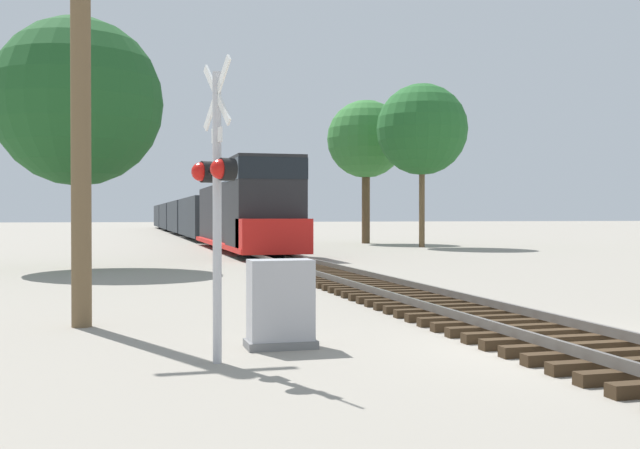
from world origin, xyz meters
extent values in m
plane|color=gray|center=(0.00, 0.00, 0.00)|extent=(400.00, 400.00, 0.00)
cube|color=#382819|center=(0.00, -1.50, 0.08)|extent=(2.60, 0.22, 0.16)
cube|color=#382819|center=(0.00, -0.90, 0.08)|extent=(2.60, 0.22, 0.16)
cube|color=#382819|center=(0.00, -0.30, 0.08)|extent=(2.60, 0.22, 0.16)
cube|color=#382819|center=(0.00, 0.30, 0.08)|extent=(2.60, 0.22, 0.16)
cube|color=#382819|center=(0.00, 0.90, 0.08)|extent=(2.60, 0.22, 0.16)
cube|color=#382819|center=(0.00, 1.50, 0.08)|extent=(2.60, 0.22, 0.16)
cube|color=#382819|center=(0.00, 2.10, 0.08)|extent=(2.60, 0.22, 0.16)
cube|color=#382819|center=(0.00, 2.70, 0.08)|extent=(2.60, 0.22, 0.16)
cube|color=#382819|center=(0.00, 3.30, 0.08)|extent=(2.60, 0.22, 0.16)
cube|color=#382819|center=(0.00, 3.90, 0.08)|extent=(2.60, 0.22, 0.16)
cube|color=#382819|center=(0.00, 4.50, 0.08)|extent=(2.60, 0.22, 0.16)
cube|color=#382819|center=(0.00, 5.10, 0.08)|extent=(2.60, 0.22, 0.16)
cube|color=#382819|center=(0.00, 5.70, 0.08)|extent=(2.60, 0.22, 0.16)
cube|color=#382819|center=(0.00, 6.30, 0.08)|extent=(2.60, 0.22, 0.16)
cube|color=#382819|center=(0.00, 6.90, 0.08)|extent=(2.60, 0.22, 0.16)
cube|color=#382819|center=(0.00, 7.50, 0.08)|extent=(2.60, 0.22, 0.16)
cube|color=#382819|center=(0.00, 8.10, 0.08)|extent=(2.60, 0.22, 0.16)
cube|color=#382819|center=(0.00, 8.70, 0.08)|extent=(2.60, 0.22, 0.16)
cube|color=#382819|center=(0.00, 9.30, 0.08)|extent=(2.60, 0.22, 0.16)
cube|color=#382819|center=(0.00, 9.90, 0.08)|extent=(2.60, 0.22, 0.16)
cube|color=#382819|center=(0.00, 10.50, 0.08)|extent=(2.60, 0.22, 0.16)
cube|color=#382819|center=(0.00, 11.10, 0.08)|extent=(2.60, 0.22, 0.16)
cube|color=#382819|center=(0.00, 11.70, 0.08)|extent=(2.60, 0.22, 0.16)
cube|color=#382819|center=(0.00, 12.30, 0.08)|extent=(2.60, 0.22, 0.16)
cube|color=#382819|center=(0.00, 12.90, 0.08)|extent=(2.60, 0.22, 0.16)
cube|color=#382819|center=(0.00, 13.50, 0.08)|extent=(2.60, 0.22, 0.16)
cube|color=#382819|center=(0.00, 14.10, 0.08)|extent=(2.60, 0.22, 0.16)
cube|color=#382819|center=(0.00, 14.70, 0.08)|extent=(2.60, 0.22, 0.16)
cube|color=#382819|center=(0.00, 15.30, 0.08)|extent=(2.60, 0.22, 0.16)
cube|color=#382819|center=(0.00, 15.90, 0.08)|extent=(2.60, 0.22, 0.16)
cube|color=#382819|center=(0.00, 16.50, 0.08)|extent=(2.60, 0.22, 0.16)
cube|color=#382819|center=(0.00, 17.10, 0.08)|extent=(2.60, 0.22, 0.16)
cube|color=#382819|center=(0.00, 17.70, 0.08)|extent=(2.60, 0.22, 0.16)
cube|color=#382819|center=(0.00, 18.30, 0.08)|extent=(2.60, 0.22, 0.16)
cube|color=#382819|center=(0.00, 18.90, 0.08)|extent=(2.60, 0.22, 0.16)
cube|color=#382819|center=(0.00, 19.50, 0.08)|extent=(2.60, 0.22, 0.16)
cube|color=#56514C|center=(-0.72, 0.00, 0.23)|extent=(0.07, 160.00, 0.15)
cube|color=#56514C|center=(0.72, 0.00, 0.23)|extent=(0.07, 160.00, 0.15)
cube|color=#232326|center=(0.00, 34.17, 2.01)|extent=(2.61, 13.88, 3.41)
cube|color=#232326|center=(0.00, 24.45, 2.49)|extent=(3.08, 4.36, 4.37)
cube|color=black|center=(0.00, 24.45, 4.05)|extent=(3.11, 4.41, 0.96)
cube|color=red|center=(0.00, 22.27, 1.07)|extent=(3.08, 1.98, 1.53)
cube|color=red|center=(0.00, 31.20, 0.43)|extent=(3.14, 19.43, 0.24)
cube|color=black|center=(0.00, 24.75, 0.50)|extent=(1.58, 2.20, 1.00)
cube|color=black|center=(0.00, 37.64, 0.50)|extent=(1.58, 2.20, 1.00)
cube|color=#2D3338|center=(0.00, 50.49, 1.84)|extent=(2.92, 15.65, 3.06)
cube|color=black|center=(0.00, 45.40, 0.45)|extent=(1.58, 2.20, 0.90)
cube|color=black|center=(0.00, 55.57, 0.45)|extent=(1.58, 2.20, 0.90)
cube|color=#2D3338|center=(0.00, 67.69, 1.84)|extent=(2.92, 15.65, 3.06)
cube|color=black|center=(0.00, 62.60, 0.45)|extent=(1.58, 2.20, 0.90)
cube|color=black|center=(0.00, 72.77, 0.45)|extent=(1.58, 2.20, 0.90)
cube|color=#2D3338|center=(0.00, 84.89, 1.84)|extent=(2.92, 15.65, 3.06)
cube|color=black|center=(0.00, 79.80, 0.45)|extent=(1.58, 2.20, 0.90)
cube|color=black|center=(0.00, 89.97, 0.45)|extent=(1.58, 2.20, 0.90)
cube|color=#2D3338|center=(0.00, 102.09, 1.84)|extent=(2.92, 15.65, 3.06)
cube|color=black|center=(0.00, 97.00, 0.45)|extent=(1.58, 2.20, 0.90)
cube|color=black|center=(0.00, 107.18, 0.45)|extent=(1.58, 2.20, 0.90)
cylinder|color=#B7B7BC|center=(-5.19, 0.37, 1.96)|extent=(0.12, 0.12, 3.93)
cube|color=white|center=(-5.19, 0.37, 3.63)|extent=(0.27, 0.90, 0.93)
cube|color=white|center=(-5.19, 0.37, 3.63)|extent=(0.27, 0.90, 0.93)
cube|color=black|center=(-5.19, 0.37, 2.60)|extent=(0.28, 0.85, 0.06)
cylinder|color=black|center=(-5.28, 0.71, 2.60)|extent=(0.25, 0.34, 0.30)
sphere|color=red|center=(-5.37, 0.69, 2.60)|extent=(0.26, 0.26, 0.26)
cylinder|color=black|center=(-5.10, 0.04, 2.60)|extent=(0.25, 0.34, 0.30)
sphere|color=red|center=(-5.19, 0.01, 2.60)|extent=(0.26, 0.26, 0.26)
cube|color=white|center=(-5.19, 0.37, 3.08)|extent=(0.11, 0.32, 0.20)
cube|color=slate|center=(-4.12, 1.30, 0.06)|extent=(1.05, 0.61, 0.12)
cube|color=#ADADB2|center=(-4.12, 1.30, 0.73)|extent=(0.96, 0.56, 1.21)
cylinder|color=brown|center=(-7.12, 4.28, 4.15)|extent=(0.35, 0.35, 8.30)
cylinder|color=brown|center=(-7.97, 19.38, 2.16)|extent=(0.42, 0.42, 4.32)
sphere|color=#1E5123|center=(-7.97, 19.38, 6.19)|extent=(6.23, 6.23, 6.23)
cylinder|color=brown|center=(11.53, 33.24, 2.80)|extent=(0.35, 0.35, 5.59)
sphere|color=#236028|center=(11.53, 33.24, 7.28)|extent=(5.62, 5.62, 5.62)
cylinder|color=brown|center=(10.17, 40.09, 2.84)|extent=(0.57, 0.57, 5.69)
sphere|color=#337533|center=(10.17, 40.09, 7.32)|extent=(5.44, 5.44, 5.44)
camera|label=1|loc=(-6.44, -9.72, 2.01)|focal=42.00mm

